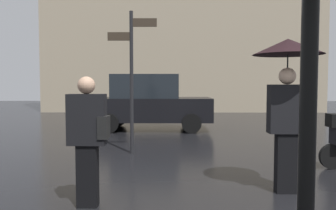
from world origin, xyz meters
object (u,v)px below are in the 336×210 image
object	(u,v)px
pedestrian_with_bag	(88,133)
parked_car_left	(150,102)
pedestrian_with_umbrella	(287,77)
street_signpost	(132,68)

from	to	relation	value
pedestrian_with_bag	parked_car_left	world-z (taller)	parked_car_left
pedestrian_with_umbrella	pedestrian_with_bag	bearing A→B (deg)	109.12
pedestrian_with_umbrella	street_signpost	world-z (taller)	street_signpost
parked_car_left	street_signpost	xyz separation A→B (m)	(-0.13, -4.17, 0.95)
pedestrian_with_umbrella	pedestrian_with_bag	world-z (taller)	pedestrian_with_umbrella
pedestrian_with_bag	parked_car_left	xyz separation A→B (m)	(0.28, 7.50, 0.02)
parked_car_left	street_signpost	size ratio (longest dim) A/B	1.28
pedestrian_with_umbrella	street_signpost	size ratio (longest dim) A/B	0.69
pedestrian_with_bag	parked_car_left	distance (m)	7.51
pedestrian_with_umbrella	parked_car_left	world-z (taller)	pedestrian_with_umbrella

